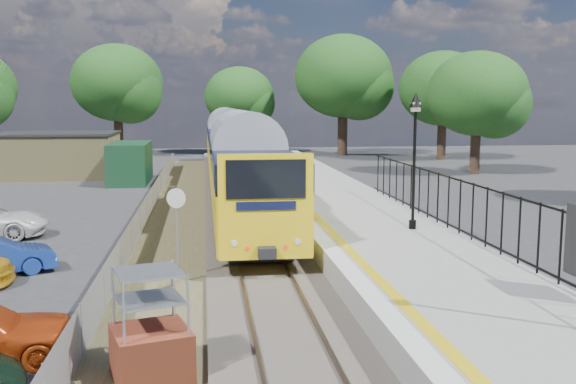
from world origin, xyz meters
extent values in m
plane|color=#2D2D30|center=(0.00, 0.00, 0.00)|extent=(120.00, 120.00, 0.00)
cube|color=#473F38|center=(0.00, 10.00, 0.10)|extent=(3.40, 80.00, 0.20)
cube|color=#4C472D|center=(-2.90, 8.00, 0.03)|extent=(2.60, 70.00, 0.06)
cube|color=brown|center=(-0.72, 10.00, 0.22)|extent=(0.07, 80.00, 0.14)
cube|color=brown|center=(0.72, 10.00, 0.22)|extent=(0.07, 80.00, 0.14)
cube|color=gray|center=(4.20, 8.00, 0.45)|extent=(5.00, 70.00, 0.90)
cube|color=silver|center=(1.95, 8.00, 0.91)|extent=(0.50, 70.00, 0.01)
cube|color=yellow|center=(2.45, 8.00, 0.91)|extent=(0.30, 70.00, 0.01)
cylinder|color=black|center=(5.30, 6.00, 1.05)|extent=(0.24, 0.24, 0.30)
cylinder|color=black|center=(5.30, 6.00, 2.90)|extent=(0.10, 0.10, 3.70)
cube|color=black|center=(5.30, 6.00, 4.85)|extent=(0.08, 0.08, 0.30)
cube|color=beige|center=(5.30, 6.00, 5.02)|extent=(0.26, 0.26, 0.30)
cone|color=black|center=(5.30, 6.00, 5.25)|extent=(0.44, 0.44, 0.50)
cube|color=black|center=(6.55, 2.50, 2.65)|extent=(0.05, 26.00, 0.05)
cube|color=tan|center=(-12.00, 32.00, 1.50)|extent=(8.00, 6.00, 3.00)
cube|color=black|center=(-12.00, 32.00, 3.05)|extent=(8.20, 6.20, 0.15)
cube|color=#153921|center=(-6.50, 28.00, 1.30)|extent=(2.40, 6.00, 2.60)
cylinder|color=#332319|center=(-10.00, 50.00, 1.92)|extent=(0.88, 0.88, 3.85)
ellipsoid|color=#1E4717|center=(-10.00, 50.00, 7.15)|extent=(8.80, 8.80, 7.48)
cylinder|color=#332319|center=(2.00, 52.00, 1.57)|extent=(0.72, 0.72, 3.15)
ellipsoid|color=#1E4717|center=(2.00, 52.00, 5.85)|extent=(7.20, 7.20, 6.12)
cylinder|color=#332319|center=(12.00, 48.00, 2.10)|extent=(0.96, 0.96, 4.20)
ellipsoid|color=#1E4717|center=(12.00, 48.00, 7.80)|extent=(9.60, 9.60, 8.16)
cylinder|color=#332319|center=(20.00, 42.00, 1.75)|extent=(0.80, 0.80, 3.50)
ellipsoid|color=#1E4717|center=(20.00, 42.00, 6.50)|extent=(8.00, 8.00, 6.80)
cylinder|color=#332319|center=(18.00, 30.00, 1.57)|extent=(0.72, 0.72, 3.15)
ellipsoid|color=#1E4717|center=(18.00, 30.00, 5.85)|extent=(7.20, 7.20, 6.12)
cube|color=yellow|center=(0.00, 13.13, 1.69)|extent=(2.80, 20.00, 1.90)
cube|color=black|center=(0.00, 13.13, 2.99)|extent=(2.82, 20.00, 0.90)
cube|color=black|center=(0.00, 13.13, 2.99)|extent=(2.82, 18.00, 0.70)
cube|color=black|center=(0.00, 13.13, 0.51)|extent=(2.00, 18.00, 0.45)
cube|color=yellow|center=(0.00, 33.73, 1.69)|extent=(2.80, 20.00, 1.90)
cube|color=black|center=(0.00, 33.73, 2.99)|extent=(2.82, 20.00, 0.90)
cube|color=black|center=(0.00, 33.73, 2.99)|extent=(2.82, 18.00, 0.70)
cube|color=black|center=(0.00, 33.73, 0.51)|extent=(2.00, 18.00, 0.45)
cube|color=black|center=(0.00, 2.92, 3.04)|extent=(2.24, 0.04, 1.10)
cube|color=#983F26|center=(-2.73, -3.21, 0.51)|extent=(1.66, 1.66, 1.03)
cylinder|color=#999EA3|center=(-2.50, 3.31, 1.25)|extent=(0.06, 0.06, 2.50)
cylinder|color=silver|center=(-2.50, 3.26, 2.50)|extent=(0.54, 0.22, 0.56)
camera|label=1|loc=(-1.70, -14.73, 5.13)|focal=40.00mm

